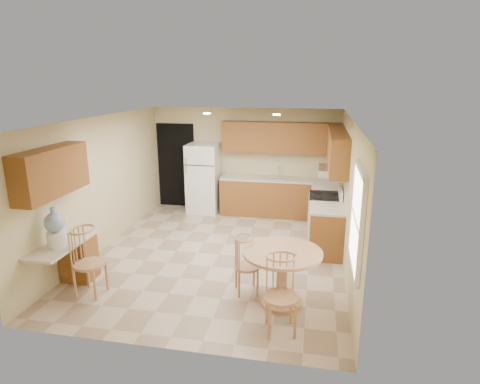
% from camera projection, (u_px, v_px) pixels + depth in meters
% --- Properties ---
extents(floor, '(5.50, 5.50, 0.00)m').
position_uv_depth(floor, '(219.00, 254.00, 7.46)').
color(floor, tan).
rests_on(floor, ground).
extents(ceiling, '(4.50, 5.50, 0.02)m').
position_uv_depth(ceiling, '(216.00, 119.00, 6.78)').
color(ceiling, white).
rests_on(ceiling, wall_back).
extents(wall_back, '(4.50, 0.02, 2.50)m').
position_uv_depth(wall_back, '(245.00, 160.00, 9.72)').
color(wall_back, '#CFBD8C').
rests_on(wall_back, floor).
extents(wall_front, '(4.50, 0.02, 2.50)m').
position_uv_depth(wall_front, '(159.00, 254.00, 4.52)').
color(wall_front, '#CFBD8C').
rests_on(wall_front, floor).
extents(wall_left, '(0.02, 5.50, 2.50)m').
position_uv_depth(wall_left, '(101.00, 184.00, 7.53)').
color(wall_left, '#CFBD8C').
rests_on(wall_left, floor).
extents(wall_right, '(0.02, 5.50, 2.50)m').
position_uv_depth(wall_right, '(348.00, 197.00, 6.71)').
color(wall_right, '#CFBD8C').
rests_on(wall_right, floor).
extents(doorway, '(0.90, 0.02, 2.10)m').
position_uv_depth(doorway, '(176.00, 166.00, 10.08)').
color(doorway, black).
rests_on(doorway, floor).
extents(base_cab_back, '(2.75, 0.60, 0.87)m').
position_uv_depth(base_cab_back, '(279.00, 198.00, 9.50)').
color(base_cab_back, brown).
rests_on(base_cab_back, floor).
extents(counter_back, '(2.75, 0.63, 0.04)m').
position_uv_depth(counter_back, '(279.00, 179.00, 9.38)').
color(counter_back, beige).
rests_on(counter_back, base_cab_back).
extents(base_cab_right_a, '(0.60, 0.59, 0.87)m').
position_uv_depth(base_cab_right_a, '(325.00, 208.00, 8.74)').
color(base_cab_right_a, brown).
rests_on(base_cab_right_a, floor).
extents(counter_right_a, '(0.63, 0.59, 0.04)m').
position_uv_depth(counter_right_a, '(327.00, 188.00, 8.62)').
color(counter_right_a, beige).
rests_on(counter_right_a, base_cab_right_a).
extents(base_cab_right_b, '(0.60, 0.80, 0.87)m').
position_uv_depth(base_cab_right_b, '(326.00, 232.00, 7.37)').
color(base_cab_right_b, brown).
rests_on(base_cab_right_b, floor).
extents(counter_right_b, '(0.63, 0.80, 0.04)m').
position_uv_depth(counter_right_b, '(328.00, 209.00, 7.24)').
color(counter_right_b, beige).
rests_on(counter_right_b, base_cab_right_b).
extents(upper_cab_back, '(2.75, 0.33, 0.70)m').
position_uv_depth(upper_cab_back, '(281.00, 137.00, 9.24)').
color(upper_cab_back, brown).
rests_on(upper_cab_back, wall_back).
extents(upper_cab_right, '(0.33, 2.42, 0.70)m').
position_uv_depth(upper_cab_right, '(337.00, 149.00, 7.72)').
color(upper_cab_right, brown).
rests_on(upper_cab_right, wall_right).
extents(upper_cab_left, '(0.33, 1.40, 0.70)m').
position_uv_depth(upper_cab_left, '(51.00, 172.00, 5.82)').
color(upper_cab_left, brown).
rests_on(upper_cab_left, wall_left).
extents(sink, '(0.78, 0.44, 0.01)m').
position_uv_depth(sink, '(278.00, 178.00, 9.38)').
color(sink, silver).
rests_on(sink, counter_back).
extents(range_hood, '(0.50, 0.76, 0.14)m').
position_uv_depth(range_hood, '(331.00, 171.00, 7.83)').
color(range_hood, silver).
rests_on(range_hood, upper_cab_right).
extents(desk_pedestal, '(0.48, 0.42, 0.72)m').
position_uv_depth(desk_pedestal, '(79.00, 258.00, 6.48)').
color(desk_pedestal, brown).
rests_on(desk_pedestal, floor).
extents(desk_top, '(0.50, 1.20, 0.04)m').
position_uv_depth(desk_top, '(62.00, 245.00, 6.01)').
color(desk_top, beige).
rests_on(desk_top, desk_pedestal).
extents(window, '(0.06, 1.12, 1.30)m').
position_uv_depth(window, '(358.00, 219.00, 4.90)').
color(window, white).
rests_on(window, wall_right).
extents(can_light_a, '(0.14, 0.14, 0.02)m').
position_uv_depth(can_light_a, '(207.00, 113.00, 8.01)').
color(can_light_a, white).
rests_on(can_light_a, ceiling).
extents(can_light_b, '(0.14, 0.14, 0.02)m').
position_uv_depth(can_light_b, '(277.00, 115.00, 7.76)').
color(can_light_b, white).
rests_on(can_light_b, ceiling).
extents(refrigerator, '(0.74, 0.72, 1.67)m').
position_uv_depth(refrigerator, '(204.00, 178.00, 9.67)').
color(refrigerator, white).
rests_on(refrigerator, floor).
extents(stove, '(0.65, 0.76, 1.09)m').
position_uv_depth(stove, '(325.00, 217.00, 8.10)').
color(stove, white).
rests_on(stove, floor).
extents(dining_table, '(1.12, 1.12, 0.83)m').
position_uv_depth(dining_table, '(282.00, 270.00, 5.68)').
color(dining_table, tan).
rests_on(dining_table, floor).
extents(chair_table_a, '(0.39, 0.51, 0.89)m').
position_uv_depth(chair_table_a, '(246.00, 262.00, 5.93)').
color(chair_table_a, tan).
rests_on(chair_table_a, floor).
extents(chair_table_b, '(0.45, 0.47, 1.02)m').
position_uv_depth(chair_table_b, '(281.00, 292.00, 4.94)').
color(chair_table_b, tan).
rests_on(chair_table_b, floor).
extents(chair_desk, '(0.46, 0.59, 1.04)m').
position_uv_depth(chair_desk, '(85.00, 258.00, 5.83)').
color(chair_desk, tan).
rests_on(chair_desk, floor).
extents(water_crock, '(0.29, 0.29, 0.60)m').
position_uv_depth(water_crock, '(55.00, 229.00, 5.84)').
color(water_crock, white).
rests_on(water_crock, desk_top).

